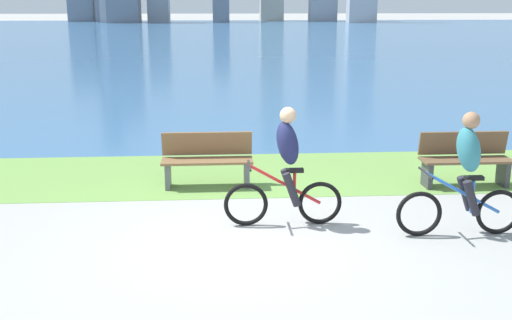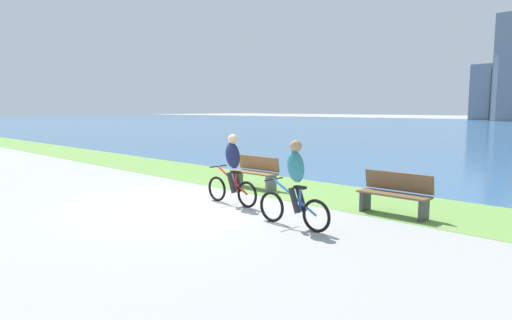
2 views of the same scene
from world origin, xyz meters
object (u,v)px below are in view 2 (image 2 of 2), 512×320
at_px(cyclist_trailing, 295,184).
at_px(bench_far_along_path, 255,172).
at_px(cyclist_lead, 232,169).
at_px(bench_near_path, 395,194).

height_order(cyclist_trailing, bench_far_along_path, cyclist_trailing).
bearing_deg(cyclist_lead, bench_far_along_path, 119.80).
bearing_deg(cyclist_lead, bench_near_path, 27.44).
height_order(cyclist_lead, bench_far_along_path, cyclist_lead).
bearing_deg(bench_near_path, cyclist_trailing, -112.88).
bearing_deg(cyclist_lead, cyclist_trailing, -13.35).
bearing_deg(bench_far_along_path, cyclist_trailing, -36.05).
bearing_deg(bench_far_along_path, cyclist_lead, -60.20).
bearing_deg(cyclist_trailing, cyclist_lead, 166.65).
relative_size(bench_near_path, bench_far_along_path, 1.00).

